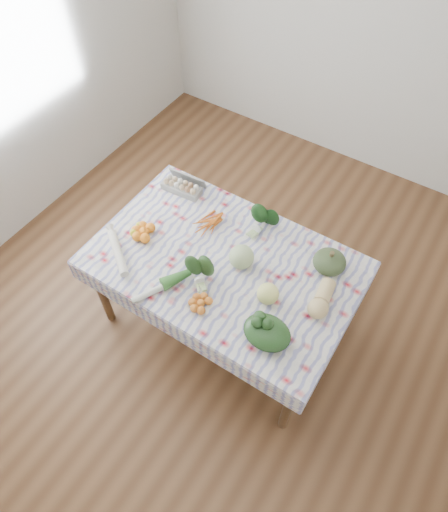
{
  "coord_description": "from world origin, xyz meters",
  "views": [
    {
      "loc": [
        0.91,
        -1.42,
        3.07
      ],
      "look_at": [
        0.0,
        0.0,
        0.82
      ],
      "focal_mm": 32.0,
      "sensor_mm": 36.0,
      "label": 1
    }
  ],
  "objects_px": {
    "egg_carton": "(181,187)",
    "butternut_squash": "(322,298)",
    "cabbage": "(241,257)",
    "dining_table": "(224,269)",
    "kabocha_squash": "(329,262)",
    "grapefruit": "(268,294)"
  },
  "relations": [
    {
      "from": "egg_carton",
      "to": "grapefruit",
      "type": "bearing_deg",
      "value": -29.81
    },
    {
      "from": "dining_table",
      "to": "kabocha_squash",
      "type": "xyz_separation_m",
      "value": [
        0.57,
        0.31,
        0.15
      ]
    },
    {
      "from": "dining_table",
      "to": "butternut_squash",
      "type": "relative_size",
      "value": 6.17
    },
    {
      "from": "dining_table",
      "to": "egg_carton",
      "type": "distance_m",
      "value": 0.7
    },
    {
      "from": "grapefruit",
      "to": "egg_carton",
      "type": "bearing_deg",
      "value": 154.45
    },
    {
      "from": "egg_carton",
      "to": "grapefruit",
      "type": "relative_size",
      "value": 2.19
    },
    {
      "from": "kabocha_squash",
      "to": "cabbage",
      "type": "relative_size",
      "value": 1.31
    },
    {
      "from": "egg_carton",
      "to": "grapefruit",
      "type": "height_order",
      "value": "grapefruit"
    },
    {
      "from": "butternut_squash",
      "to": "dining_table",
      "type": "bearing_deg",
      "value": 177.52
    },
    {
      "from": "cabbage",
      "to": "butternut_squash",
      "type": "relative_size",
      "value": 0.6
    },
    {
      "from": "egg_carton",
      "to": "butternut_squash",
      "type": "distance_m",
      "value": 1.27
    },
    {
      "from": "dining_table",
      "to": "butternut_squash",
      "type": "height_order",
      "value": "butternut_squash"
    },
    {
      "from": "egg_carton",
      "to": "dining_table",
      "type": "bearing_deg",
      "value": -35.67
    },
    {
      "from": "dining_table",
      "to": "butternut_squash",
      "type": "distance_m",
      "value": 0.66
    },
    {
      "from": "dining_table",
      "to": "egg_carton",
      "type": "height_order",
      "value": "egg_carton"
    },
    {
      "from": "kabocha_squash",
      "to": "butternut_squash",
      "type": "relative_size",
      "value": 0.78
    },
    {
      "from": "kabocha_squash",
      "to": "grapefruit",
      "type": "relative_size",
      "value": 1.56
    },
    {
      "from": "cabbage",
      "to": "butternut_squash",
      "type": "distance_m",
      "value": 0.54
    },
    {
      "from": "dining_table",
      "to": "grapefruit",
      "type": "xyz_separation_m",
      "value": [
        0.36,
        -0.1,
        0.15
      ]
    },
    {
      "from": "kabocha_squash",
      "to": "butternut_squash",
      "type": "bearing_deg",
      "value": -73.81
    },
    {
      "from": "kabocha_squash",
      "to": "butternut_squash",
      "type": "xyz_separation_m",
      "value": [
        0.07,
        -0.26,
        -0.01
      ]
    },
    {
      "from": "dining_table",
      "to": "egg_carton",
      "type": "relative_size",
      "value": 5.63
    }
  ]
}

